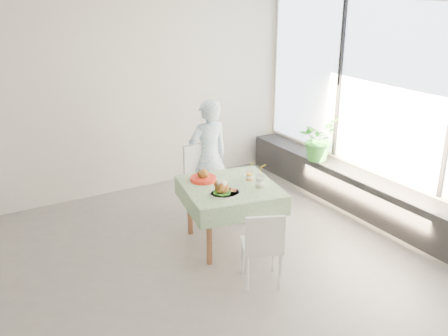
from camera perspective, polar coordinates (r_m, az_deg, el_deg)
floor at (r=5.52m, az=-4.89°, el=-11.72°), size 6.00×6.00×0.00m
wall_back at (r=7.19m, az=-14.16°, el=7.52°), size 6.00×0.02×2.80m
wall_front at (r=3.05m, az=15.88°, el=-10.54°), size 6.00×0.02×2.80m
wall_right at (r=6.72m, az=18.46°, el=6.21°), size 0.02×5.00×2.80m
window_pane at (r=6.64m, az=18.53°, el=8.27°), size 0.01×4.80×2.18m
window_ledge at (r=6.93m, az=16.31°, el=-3.19°), size 0.40×4.80×0.50m
cafe_table at (r=5.85m, az=0.67°, el=-4.55°), size 1.22×1.22×0.74m
chair_far at (r=6.53m, az=-1.91°, el=-3.31°), size 0.48×0.48×0.98m
chair_near at (r=5.23m, az=4.28°, el=-10.43°), size 0.52×0.52×0.83m
diner at (r=6.56m, az=-1.80°, el=1.25°), size 0.57×0.38×1.55m
main_dish at (r=5.47m, az=-0.06°, el=-2.49°), size 0.34×0.34×0.18m
juice_cup_orange at (r=5.86m, az=2.94°, el=-0.90°), size 0.09×0.09×0.25m
juice_cup_lemonade at (r=5.68m, az=4.13°, el=-1.53°), size 0.11×0.11×0.30m
second_dish at (r=5.86m, az=-2.40°, el=-1.07°), size 0.31×0.31×0.15m
potted_plant at (r=7.33m, az=10.71°, el=3.28°), size 0.72×0.68×0.63m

